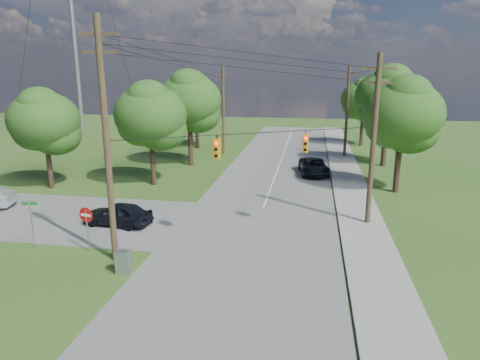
% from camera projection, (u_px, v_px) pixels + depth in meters
% --- Properties ---
extents(ground, '(140.00, 140.00, 0.00)m').
position_uv_depth(ground, '(200.00, 269.00, 21.06)').
color(ground, '#2D541C').
rests_on(ground, ground).
extents(main_road, '(10.00, 100.00, 0.03)m').
position_uv_depth(main_road, '(254.00, 234.00, 25.51)').
color(main_road, gray).
rests_on(main_road, ground).
extents(sidewalk_east, '(2.60, 100.00, 0.12)m').
position_uv_depth(sidewalk_east, '(370.00, 241.00, 24.42)').
color(sidewalk_east, '#9F9B94').
rests_on(sidewalk_east, ground).
extents(pole_sw, '(2.00, 0.32, 12.00)m').
position_uv_depth(pole_sw, '(106.00, 140.00, 20.64)').
color(pole_sw, brown).
rests_on(pole_sw, ground).
extents(pole_ne, '(2.00, 0.32, 10.50)m').
position_uv_depth(pole_ne, '(374.00, 139.00, 25.90)').
color(pole_ne, brown).
rests_on(pole_ne, ground).
extents(pole_north_e, '(2.00, 0.32, 10.00)m').
position_uv_depth(pole_north_e, '(347.00, 111.00, 47.00)').
color(pole_north_e, brown).
rests_on(pole_north_e, ground).
extents(pole_north_w, '(2.00, 0.32, 10.00)m').
position_uv_depth(pole_north_w, '(223.00, 109.00, 49.24)').
color(pole_north_w, brown).
rests_on(pole_north_w, ground).
extents(power_lines, '(13.93, 29.62, 4.93)m').
position_uv_depth(power_lines, '(260.00, 76.00, 29.57)').
color(power_lines, black).
rests_on(power_lines, ground).
extents(traffic_signals, '(4.91, 3.27, 1.05)m').
position_uv_depth(traffic_signals, '(263.00, 145.00, 23.51)').
color(traffic_signals, orange).
rests_on(traffic_signals, ground).
extents(tree_w_near, '(6.00, 6.00, 8.40)m').
position_uv_depth(tree_w_near, '(151.00, 115.00, 35.20)').
color(tree_w_near, '#402E20').
rests_on(tree_w_near, ground).
extents(tree_w_mid, '(6.40, 6.40, 9.22)m').
position_uv_depth(tree_w_mid, '(189.00, 101.00, 42.52)').
color(tree_w_mid, '#402E20').
rests_on(tree_w_mid, ground).
extents(tree_w_far, '(6.00, 6.00, 8.73)m').
position_uv_depth(tree_w_far, '(196.00, 98.00, 52.47)').
color(tree_w_far, '#402E20').
rests_on(tree_w_far, ground).
extents(tree_e_near, '(6.20, 6.20, 8.81)m').
position_uv_depth(tree_e_near, '(402.00, 114.00, 32.85)').
color(tree_e_near, '#402E20').
rests_on(tree_e_near, ground).
extents(tree_e_mid, '(6.60, 6.60, 9.64)m').
position_uv_depth(tree_e_mid, '(388.00, 97.00, 42.15)').
color(tree_e_mid, '#402E20').
rests_on(tree_e_mid, ground).
extents(tree_e_far, '(5.80, 5.80, 8.32)m').
position_uv_depth(tree_e_far, '(364.00, 100.00, 54.02)').
color(tree_e_far, '#402E20').
rests_on(tree_e_far, ground).
extents(tree_cross_n, '(5.60, 5.60, 7.91)m').
position_uv_depth(tree_cross_n, '(44.00, 121.00, 34.19)').
color(tree_cross_n, '#402E20').
rests_on(tree_cross_n, ground).
extents(car_cross_dark, '(4.49, 2.19, 1.47)m').
position_uv_depth(car_cross_dark, '(118.00, 214.00, 26.79)').
color(car_cross_dark, black).
rests_on(car_cross_dark, cross_road).
extents(car_main_north, '(3.15, 5.61, 1.48)m').
position_uv_depth(car_main_north, '(314.00, 167.00, 39.98)').
color(car_main_north, black).
rests_on(car_main_north, main_road).
extents(control_cabinet, '(0.69, 0.53, 1.17)m').
position_uv_depth(control_cabinet, '(123.00, 262.00, 20.48)').
color(control_cabinet, gray).
rests_on(control_cabinet, ground).
extents(do_not_enter_sign, '(0.83, 0.20, 2.52)m').
position_uv_depth(do_not_enter_sign, '(86.00, 220.00, 22.59)').
color(do_not_enter_sign, gray).
rests_on(do_not_enter_sign, ground).
extents(street_name_sign, '(0.79, 0.21, 2.68)m').
position_uv_depth(street_name_sign, '(31.00, 219.00, 23.15)').
color(street_name_sign, gray).
rests_on(street_name_sign, ground).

